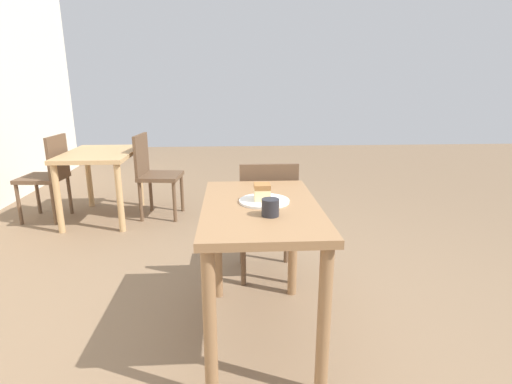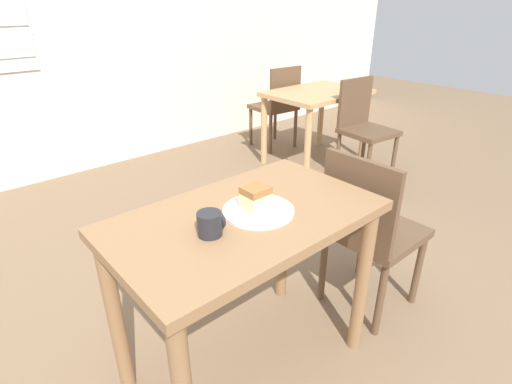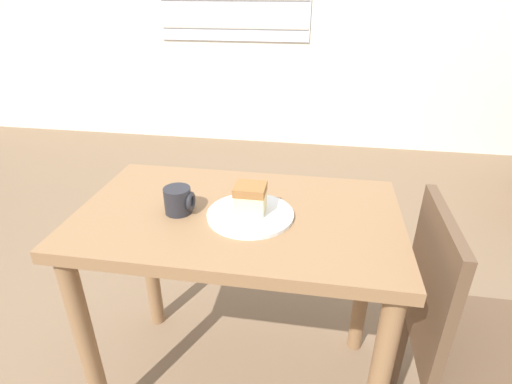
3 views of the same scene
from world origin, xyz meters
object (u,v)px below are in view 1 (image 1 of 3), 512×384
(dining_table_far, at_px, (100,163))
(chair_far_opposite, at_px, (48,174))
(chair_far_corner, at_px, (154,172))
(chair_near_window, at_px, (267,215))
(cake_slice, at_px, (262,192))
(coffee_mug, at_px, (270,207))
(plate, at_px, (264,201))
(dining_table_near, at_px, (261,230))

(dining_table_far, xyz_separation_m, chair_far_opposite, (-0.01, 0.53, -0.10))
(dining_table_far, height_order, chair_far_corner, chair_far_corner)
(chair_near_window, distance_m, chair_far_corner, 1.79)
(chair_far_corner, relative_size, cake_slice, 9.36)
(chair_far_corner, distance_m, cake_slice, 2.35)
(cake_slice, bearing_deg, coffee_mug, -174.17)
(cake_slice, relative_size, coffee_mug, 1.03)
(chair_far_corner, height_order, cake_slice, cake_slice)
(cake_slice, bearing_deg, dining_table_far, 35.67)
(chair_far_opposite, bearing_deg, chair_near_window, 60.28)
(chair_far_corner, height_order, coffee_mug, chair_far_corner)
(dining_table_far, relative_size, chair_near_window, 1.08)
(chair_far_corner, height_order, plate, chair_far_corner)
(dining_table_far, relative_size, plate, 3.55)
(chair_far_opposite, height_order, plate, chair_far_opposite)
(dining_table_far, relative_size, chair_far_corner, 1.08)
(plate, xyz_separation_m, coffee_mug, (-0.22, -0.01, 0.04))
(plate, bearing_deg, chair_far_corner, 24.95)
(dining_table_far, relative_size, cake_slice, 10.14)
(plate, bearing_deg, dining_table_near, 153.21)
(cake_slice, bearing_deg, plate, -79.66)
(chair_far_opposite, bearing_deg, chair_far_corner, 95.65)
(dining_table_far, xyz_separation_m, coffee_mug, (-2.31, -1.52, 0.23))
(dining_table_far, distance_m, chair_near_window, 2.14)
(dining_table_near, relative_size, dining_table_far, 1.06)
(dining_table_near, bearing_deg, plate, -26.79)
(chair_near_window, distance_m, plate, 0.73)
(dining_table_far, bearing_deg, chair_near_window, -132.05)
(dining_table_far, distance_m, chair_far_corner, 0.54)
(chair_far_corner, bearing_deg, coffee_mug, -151.16)
(dining_table_far, height_order, cake_slice, cake_slice)
(chair_far_corner, height_order, chair_far_opposite, same)
(cake_slice, bearing_deg, chair_far_opposite, 44.29)
(chair_near_window, bearing_deg, dining_table_far, -42.05)
(dining_table_far, height_order, coffee_mug, coffee_mug)
(coffee_mug, bearing_deg, chair_far_corner, 23.06)
(dining_table_far, distance_m, coffee_mug, 2.78)
(chair_near_window, relative_size, coffee_mug, 9.61)
(dining_table_near, height_order, cake_slice, cake_slice)
(dining_table_near, height_order, chair_near_window, chair_near_window)
(coffee_mug, bearing_deg, plate, 2.76)
(chair_far_corner, relative_size, coffee_mug, 9.61)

